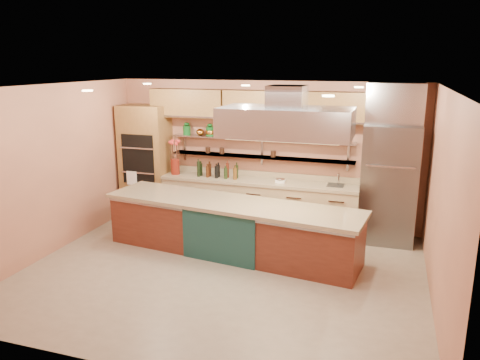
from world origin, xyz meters
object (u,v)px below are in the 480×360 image
(kitchen_scale, at_px, (280,180))
(copper_kettle, at_px, (200,132))
(island, at_px, (231,228))
(flower_vase, at_px, (175,167))
(green_canister, at_px, (236,133))
(refrigerator, at_px, (389,184))

(kitchen_scale, xyz_separation_m, copper_kettle, (-1.71, 0.22, 0.80))
(island, xyz_separation_m, flower_vase, (-1.66, 1.38, 0.64))
(kitchen_scale, bearing_deg, island, -123.10)
(flower_vase, bearing_deg, copper_kettle, 25.15)
(flower_vase, bearing_deg, kitchen_scale, 0.00)
(flower_vase, relative_size, copper_kettle, 1.94)
(island, height_order, green_canister, green_canister)
(copper_kettle, relative_size, green_canister, 1.03)
(copper_kettle, bearing_deg, kitchen_scale, -7.33)
(flower_vase, distance_m, copper_kettle, 0.86)
(island, bearing_deg, kitchen_scale, 76.85)
(refrigerator, distance_m, flower_vase, 4.13)
(copper_kettle, bearing_deg, refrigerator, -3.60)
(island, distance_m, copper_kettle, 2.40)
(flower_vase, height_order, green_canister, green_canister)
(island, xyz_separation_m, green_canister, (-0.43, 1.60, 1.35))
(island, height_order, copper_kettle, copper_kettle)
(kitchen_scale, relative_size, copper_kettle, 1.08)
(green_canister, bearing_deg, flower_vase, -169.85)
(copper_kettle, bearing_deg, island, -53.31)
(kitchen_scale, distance_m, green_canister, 1.27)
(island, relative_size, flower_vase, 13.62)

